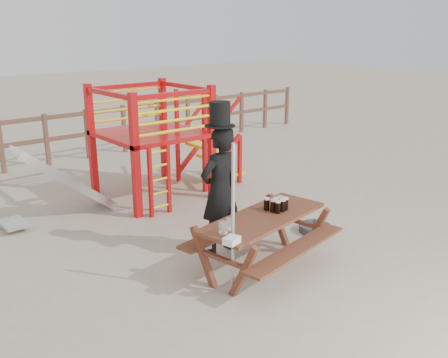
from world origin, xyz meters
TOP-DOWN VIEW (x-y plane):
  - ground at (0.00, 0.00)m, footprint 60.00×60.00m
  - back_fence at (0.00, 7.00)m, footprint 15.09×0.09m
  - playground_fort at (0.12, 3.58)m, footprint 4.71×1.84m
  - picnic_table at (-0.29, 0.12)m, footprint 2.09×1.61m
  - man_with_hat at (-0.41, 0.85)m, footprint 0.68×0.47m
  - metal_pole at (-1.04, -0.14)m, footprint 0.04×0.04m
  - parasol_base at (1.20, 0.46)m, footprint 0.49×0.49m
  - paper_bag at (-1.16, -0.26)m, footprint 0.21×0.18m
  - stout_pints at (-0.00, 0.14)m, footprint 0.28×0.25m
  - empty_glasses at (-1.01, 0.03)m, footprint 0.22×0.13m

SIDE VIEW (x-z plane):
  - ground at x=0.00m, z-range 0.00..0.00m
  - parasol_base at x=1.20m, z-range -0.05..0.16m
  - picnic_table at x=-0.29m, z-range 0.10..0.83m
  - back_fence at x=0.00m, z-range 0.14..1.34m
  - paper_bag at x=-1.16m, z-range 0.74..0.82m
  - empty_glasses at x=-1.01m, z-range 0.73..0.88m
  - stout_pints at x=0.00m, z-range 0.74..0.91m
  - metal_pole at x=-1.04m, z-range 0.00..1.86m
  - man_with_hat at x=-0.41m, z-range -0.11..2.04m
  - playground_fort at x=0.12m, z-range 0.02..2.12m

